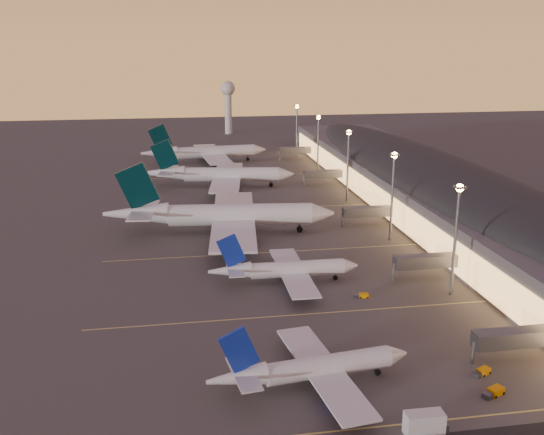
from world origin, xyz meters
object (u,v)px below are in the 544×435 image
(airliner_wide_mid, at_px, (219,175))
(airliner_wide_near, at_px, (220,215))
(catering_truck_a, at_px, (426,424))
(airliner_narrow_north, at_px, (285,270))
(baggage_tug_c, at_px, (362,295))
(radar_tower, at_px, (228,98))
(baggage_tug_a, at_px, (494,392))
(airliner_narrow_south, at_px, (312,368))
(airliner_wide_far, at_px, (205,152))
(baggage_tug_b, at_px, (482,372))

(airliner_wide_mid, bearing_deg, airliner_wide_near, -85.87)
(airliner_wide_near, xyz_separation_m, catering_truck_a, (21.70, -102.08, -4.02))
(airliner_narrow_north, xyz_separation_m, airliner_wide_mid, (-7.52, 102.56, 1.60))
(baggage_tug_c, bearing_deg, radar_tower, 99.80)
(airliner_wide_mid, height_order, radar_tower, radar_tower)
(baggage_tug_a, bearing_deg, radar_tower, 69.39)
(airliner_narrow_south, xyz_separation_m, airliner_wide_far, (-5.96, 199.24, 1.65))
(baggage_tug_a, bearing_deg, airliner_narrow_south, 141.80)
(airliner_wide_near, distance_m, catering_truck_a, 104.44)
(airliner_wide_near, distance_m, airliner_wide_mid, 61.27)
(airliner_wide_mid, xyz_separation_m, catering_truck_a, (17.41, -163.19, -3.29))
(airliner_wide_far, distance_m, catering_truck_a, 215.57)
(radar_tower, xyz_separation_m, catering_truck_a, (-0.40, -307.75, -20.21))
(baggage_tug_c, bearing_deg, catering_truck_a, -88.15)
(airliner_narrow_south, height_order, radar_tower, radar_tower)
(radar_tower, height_order, baggage_tug_c, radar_tower)
(airliner_wide_near, bearing_deg, catering_truck_a, -71.86)
(baggage_tug_a, xyz_separation_m, catering_truck_a, (-15.05, -7.79, 1.12))
(airliner_wide_far, bearing_deg, radar_tower, 72.39)
(airliner_narrow_south, xyz_separation_m, baggage_tug_c, (19.58, 33.98, -2.85))
(airliner_narrow_south, xyz_separation_m, airliner_narrow_north, (3.84, 45.24, 0.07))
(baggage_tug_b, xyz_separation_m, baggage_tug_c, (-10.50, 35.31, -0.05))
(airliner_narrow_north, height_order, radar_tower, radar_tower)
(baggage_tug_b, bearing_deg, catering_truck_a, -165.60)
(radar_tower, bearing_deg, baggage_tug_b, -86.89)
(baggage_tug_a, height_order, baggage_tug_b, baggage_tug_a)
(airliner_wide_mid, xyz_separation_m, baggage_tug_c, (23.25, -113.82, -4.52))
(airliner_narrow_north, xyz_separation_m, baggage_tug_a, (24.95, -52.84, -2.81))
(airliner_wide_near, distance_m, baggage_tug_a, 101.32)
(baggage_tug_b, bearing_deg, airliner_wide_far, 73.87)
(airliner_narrow_south, height_order, airliner_narrow_north, airliner_narrow_north)
(baggage_tug_b, bearing_deg, radar_tower, 66.79)
(radar_tower, distance_m, baggage_tug_c, 259.32)
(radar_tower, bearing_deg, airliner_wide_near, -96.14)
(baggage_tug_b, bearing_deg, airliner_narrow_north, 93.08)
(airliner_narrow_south, bearing_deg, airliner_wide_far, 84.24)
(airliner_wide_near, height_order, airliner_wide_far, airliner_wide_near)
(airliner_narrow_south, height_order, airliner_wide_near, airliner_wide_near)
(airliner_narrow_south, relative_size, airliner_narrow_north, 0.98)
(baggage_tug_a, xyz_separation_m, baggage_tug_b, (1.28, 6.26, -0.07))
(airliner_narrow_south, distance_m, airliner_narrow_north, 45.40)
(catering_truck_a, bearing_deg, airliner_wide_far, 96.18)
(airliner_wide_mid, bearing_deg, airliner_narrow_north, -77.66)
(airliner_narrow_north, height_order, airliner_wide_far, airliner_wide_far)
(airliner_narrow_south, xyz_separation_m, radar_tower, (14.14, 292.35, 18.59))
(airliner_wide_near, bearing_deg, airliner_narrow_south, -78.62)
(airliner_narrow_north, relative_size, baggage_tug_b, 9.66)
(airliner_wide_mid, relative_size, baggage_tug_b, 16.06)
(airliner_narrow_south, relative_size, baggage_tug_c, 10.76)
(airliner_narrow_north, bearing_deg, airliner_narrow_south, -94.50)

